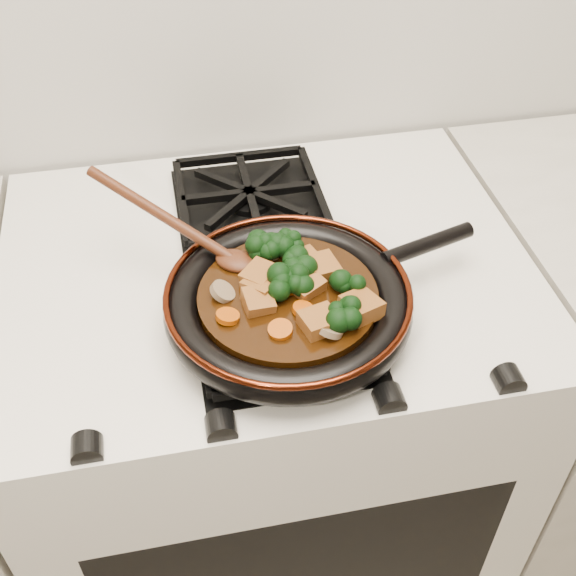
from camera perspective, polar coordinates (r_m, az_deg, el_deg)
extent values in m
cube|color=silver|center=(1.38, -1.41, -12.14)|extent=(0.76, 0.60, 0.90)
cylinder|color=black|center=(0.92, 0.00, -1.68)|extent=(0.29, 0.29, 0.01)
torus|color=black|center=(0.92, 0.00, -1.28)|extent=(0.32, 0.32, 0.04)
torus|color=#4B180A|center=(0.90, 0.00, -0.32)|extent=(0.31, 0.31, 0.01)
cylinder|color=black|center=(1.00, 10.97, 3.41)|extent=(0.14, 0.06, 0.02)
cylinder|color=black|center=(0.91, 0.00, -0.96)|extent=(0.23, 0.23, 0.02)
cube|color=brown|center=(0.92, -2.22, 0.91)|extent=(0.06, 0.06, 0.03)
cube|color=brown|center=(0.94, 1.34, 2.13)|extent=(0.05, 0.05, 0.02)
cube|color=brown|center=(0.89, -2.36, -1.10)|extent=(0.04, 0.04, 0.03)
cube|color=brown|center=(0.90, -2.06, 0.16)|extent=(0.06, 0.06, 0.03)
cube|color=brown|center=(0.91, 1.45, 0.21)|extent=(0.05, 0.05, 0.03)
cube|color=brown|center=(0.93, 2.65, 1.57)|extent=(0.05, 0.05, 0.03)
cube|color=brown|center=(0.93, 1.00, 1.44)|extent=(0.04, 0.05, 0.03)
cube|color=brown|center=(0.88, 5.81, -1.48)|extent=(0.06, 0.06, 0.03)
cube|color=brown|center=(0.86, 2.49, -2.72)|extent=(0.05, 0.05, 0.02)
cylinder|color=#A64004|center=(0.87, -4.79, -2.25)|extent=(0.03, 0.03, 0.01)
cylinder|color=#A64004|center=(0.88, 1.18, -1.70)|extent=(0.03, 0.03, 0.01)
cylinder|color=#A64004|center=(0.89, 5.93, -1.23)|extent=(0.03, 0.03, 0.02)
cylinder|color=#A64004|center=(0.91, -0.11, 0.07)|extent=(0.03, 0.03, 0.01)
cylinder|color=#A64004|center=(0.85, -0.61, -3.32)|extent=(0.03, 0.03, 0.01)
cylinder|color=#7D6548|center=(0.90, -5.19, -0.29)|extent=(0.04, 0.04, 0.02)
cylinder|color=#7D6548|center=(0.85, 3.23, -3.23)|extent=(0.05, 0.05, 0.02)
cylinder|color=#7D6548|center=(0.96, -1.51, 3.01)|extent=(0.03, 0.04, 0.03)
ellipsoid|color=#451F0E|center=(0.95, -4.19, 2.16)|extent=(0.07, 0.07, 0.02)
cylinder|color=#451F0E|center=(0.98, -9.95, 5.71)|extent=(0.02, 0.02, 0.23)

